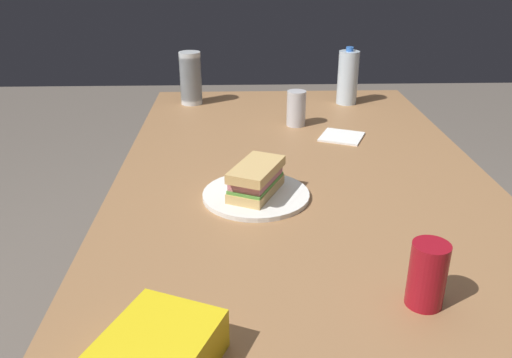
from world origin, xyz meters
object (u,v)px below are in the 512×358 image
Objects in this scene: sandwich at (256,179)px; plastic_cup_stack at (191,78)px; dining_table at (304,207)px; paper_plate at (256,195)px; soda_can_red at (427,275)px; soda_can_silver at (296,108)px; water_bottle_tall at (348,77)px.

plastic_cup_stack reaches higher than sandwich.
paper_plate reaches higher than dining_table.
plastic_cup_stack is at bearing -165.07° from sandwich.
soda_can_red is 0.60× the size of plastic_cup_stack.
paper_plate is at bearing -56.58° from dining_table.
dining_table is at bearing 25.39° from plastic_cup_stack.
soda_can_silver reaches higher than sandwich.
plastic_cup_stack is (-0.85, -0.23, 0.05)m from sandwich.
soda_can_red reaches higher than dining_table.
dining_table is at bearing -2.85° from soda_can_silver.
soda_can_red and soda_can_silver have the same top height.
soda_can_red is at bearing 32.92° from paper_plate.
sandwich is 0.89m from plastic_cup_stack.
plastic_cup_stack reaches higher than soda_can_red.
sandwich reaches higher than dining_table.
soda_can_red is at bearing -4.60° from water_bottle_tall.
dining_table is 0.21m from sandwich.
dining_table is 0.18m from paper_plate.
dining_table is 0.56m from soda_can_red.
soda_can_red is (0.43, 0.28, 0.01)m from sandwich.
soda_can_silver is (-1.00, -0.13, 0.00)m from soda_can_red.
plastic_cup_stack reaches higher than paper_plate.
dining_table is 9.16× the size of sandwich.
dining_table is 8.51× the size of water_bottle_tall.
soda_can_red is at bearing 33.16° from sandwich.
paper_plate is 2.21× the size of soda_can_red.
sandwich reaches higher than paper_plate.
soda_can_red is 1.28m from water_bottle_tall.
sandwich is 1.68× the size of soda_can_silver.
water_bottle_tall reaches higher than soda_can_silver.
soda_can_silver is (-0.48, 0.02, 0.14)m from dining_table.
paper_plate is 0.05m from sandwich.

